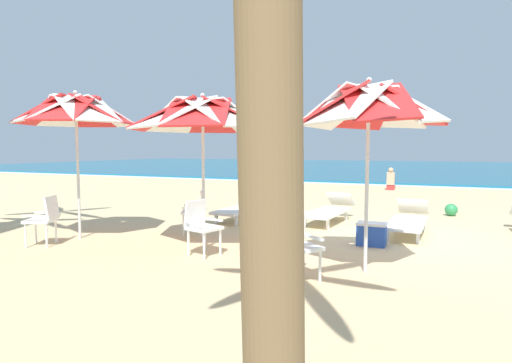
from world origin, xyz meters
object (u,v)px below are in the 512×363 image
Objects in this scene: plastic_chair_0 at (297,242)px; beach_ball at (451,210)px; plastic_chair_2 at (201,224)px; sun_lounger_3 at (244,207)px; cooler_box at (372,234)px; beachgoer_seated at (391,183)px; beach_umbrella_2 at (76,112)px; sun_lounger_1 at (408,220)px; beach_umbrella_1 at (203,116)px; beach_umbrella_0 at (369,108)px; plastic_chair_3 at (44,217)px; plastic_chair_1 at (197,209)px; sun_lounger_2 at (329,210)px.

plastic_chair_0 is 2.84× the size of beach_ball.
plastic_chair_2 is 0.40× the size of sun_lounger_3.
plastic_chair_0 is 4.78m from sun_lounger_3.
plastic_chair_0 is 1.00× the size of plastic_chair_2.
plastic_chair_0 is at bearing -103.94° from cooler_box.
beachgoer_seated is at bearing 90.66° from plastic_chair_0.
beach_umbrella_2 reaches higher than sun_lounger_1.
beachgoer_seated is at bearing 80.70° from beach_umbrella_1.
beach_umbrella_0 is 5.66m from plastic_chair_3.
cooler_box is 4.31m from beach_ball.
plastic_chair_0 is at bearing -106.77° from sun_lounger_1.
plastic_chair_1 is (-2.70, 1.96, 0.00)m from plastic_chair_0.
plastic_chair_1 is at bearing -155.83° from sun_lounger_1.
plastic_chair_2 is at bearing -97.62° from beachgoer_seated.
sun_lounger_3 reaches higher than cooler_box.
sun_lounger_3 is at bearing 175.20° from sun_lounger_1.
plastic_chair_0 is at bearing -9.50° from beach_umbrella_2.
beach_umbrella_0 is 3.03× the size of plastic_chair_2.
beach_umbrella_0 is 5.26m from beach_umbrella_2.
plastic_chair_1 is 0.40× the size of sun_lounger_1.
plastic_chair_0 reaches higher than cooler_box.
sun_lounger_2 is 7.18× the size of beach_ball.
beach_umbrella_2 reaches higher than cooler_box.
beachgoer_seated is (-1.25, 9.15, 0.01)m from sun_lounger_1.
sun_lounger_2 is at bearing -140.98° from beach_ball.
sun_lounger_2 is at bearing 47.11° from plastic_chair_3.
plastic_chair_0 is at bearing -1.02° from plastic_chair_3.
plastic_chair_0 is at bearing -18.82° from plastic_chair_2.
beach_ball is (4.00, 5.30, -2.08)m from beach_umbrella_1.
beach_ball is at bearing 52.98° from beach_umbrella_1.
beach_umbrella_2 is at bearing -109.90° from beachgoer_seated.
beach_ball is at bearing 44.17° from plastic_chair_3.
sun_lounger_1 is 7.10× the size of beach_ball.
plastic_chair_3 is 9.15m from beach_ball.
beach_umbrella_1 is 0.95× the size of beach_umbrella_2.
plastic_chair_2 reaches higher than beach_ball.
beachgoer_seated is at bearing 74.31° from sun_lounger_3.
plastic_chair_1 reaches higher than cooler_box.
sun_lounger_2 is (-1.39, 3.65, -1.93)m from beach_umbrella_0.
plastic_chair_0 is 2.45m from cooler_box.
plastic_chair_0 is 1.00× the size of plastic_chair_3.
beach_umbrella_1 reaches higher than plastic_chair_3.
cooler_box is 10.48m from beachgoer_seated.
sun_lounger_2 is 3.33m from beach_ball.
sun_lounger_2 is (1.14, 3.75, -0.22)m from plastic_chair_2.
beach_umbrella_0 reaches higher than beach_umbrella_1.
beach_umbrella_0 reaches higher than beach_ball.
beach_umbrella_0 is 12.30m from beachgoer_seated.
plastic_chair_2 is at bearing -55.92° from plastic_chair_1.
beach_umbrella_1 is at bearing 117.13° from plastic_chair_2.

